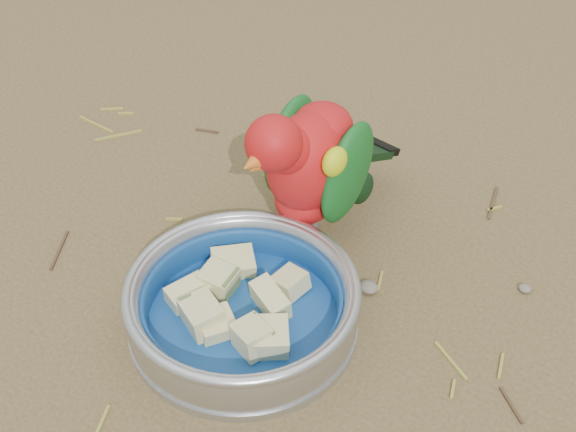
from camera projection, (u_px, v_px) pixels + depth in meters
The scene contains 6 objects.
ground at pixel (216, 387), 0.79m from camera, with size 60.00×60.00×0.00m, color brown.
food_bowl at pixel (243, 322), 0.84m from camera, with size 0.24×0.24×0.02m, color #B2B2BA.
bowl_wall at pixel (242, 303), 0.82m from camera, with size 0.24×0.24×0.04m, color #B2B2BA, non-canonical shape.
fruit_wedges at pixel (243, 307), 0.82m from camera, with size 0.14×0.14×0.03m, color beige, non-canonical shape.
lory_parrot at pixel (309, 174), 0.89m from camera, with size 0.11×0.23×0.19m, color red, non-canonical shape.
ground_debris at pixel (266, 344), 0.82m from camera, with size 0.90×0.80×0.01m, color olive, non-canonical shape.
Camera 1 is at (0.35, -0.35, 0.64)m, focal length 50.00 mm.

